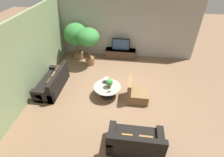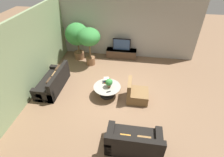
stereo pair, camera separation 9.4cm
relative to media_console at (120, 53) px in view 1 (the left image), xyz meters
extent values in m
plane|color=brown|center=(0.04, -2.94, -0.24)|extent=(24.00, 24.00, 0.00)
cube|color=#A39E93|center=(0.04, 0.32, 1.26)|extent=(7.40, 0.12, 3.00)
cube|color=gray|center=(-3.22, -2.74, 1.26)|extent=(0.12, 7.40, 3.00)
cube|color=#473323|center=(0.00, 0.00, -0.01)|extent=(1.57, 0.48, 0.46)
cube|color=#2D2823|center=(0.00, 0.00, 0.21)|extent=(1.60, 0.50, 0.02)
cube|color=black|center=(0.00, 0.00, 0.53)|extent=(0.92, 0.08, 0.62)
cube|color=navy|center=(0.00, -0.04, 0.53)|extent=(0.84, 0.00, 0.56)
cube|color=black|center=(0.00, 0.00, 0.23)|extent=(0.28, 0.13, 0.02)
cylinder|color=black|center=(-0.23, -3.15, -0.23)|extent=(0.58, 0.58, 0.02)
cylinder|color=black|center=(-0.23, -3.15, -0.03)|extent=(0.10, 0.10, 0.42)
cylinder|color=gray|center=(-0.23, -3.15, 0.20)|extent=(1.06, 1.06, 0.02)
cube|color=black|center=(-2.58, -3.01, -0.03)|extent=(0.84, 1.88, 0.42)
cube|color=black|center=(-2.24, -3.01, 0.39)|extent=(0.16, 1.88, 0.42)
cube|color=black|center=(-2.58, -2.17, 0.03)|extent=(0.84, 0.20, 0.54)
cube|color=black|center=(-2.58, -3.85, 0.03)|extent=(0.84, 0.20, 0.54)
cube|color=#422D1E|center=(-2.40, -2.58, 0.36)|extent=(0.18, 0.39, 0.36)
cube|color=olive|center=(-2.40, -3.01, 0.35)|extent=(0.16, 0.36, 0.34)
cube|color=#422D1E|center=(-2.40, -3.44, 0.35)|extent=(0.15, 0.36, 0.34)
cube|color=black|center=(0.93, -5.28, -0.03)|extent=(1.60, 0.84, 0.42)
cube|color=black|center=(0.93, -5.62, 0.39)|extent=(1.60, 0.16, 0.42)
cube|color=black|center=(1.63, -5.28, 0.03)|extent=(0.20, 0.84, 0.54)
cube|color=black|center=(0.23, -5.28, 0.03)|extent=(0.20, 0.84, 0.54)
cube|color=olive|center=(1.18, -5.46, 0.35)|extent=(0.36, 0.16, 0.34)
cube|color=orange|center=(0.68, -5.46, 0.31)|extent=(0.29, 0.16, 0.28)
cube|color=brown|center=(0.97, -3.22, -0.04)|extent=(0.80, 0.76, 0.40)
cube|color=brown|center=(0.64, -3.22, 0.39)|extent=(0.14, 0.76, 0.46)
cylinder|color=brown|center=(-2.21, -0.42, -0.05)|extent=(0.51, 0.51, 0.38)
cylinder|color=brown|center=(-2.21, -0.42, 0.35)|extent=(0.08, 0.08, 0.43)
ellipsoid|color=#337F38|center=(-2.21, -0.42, 1.12)|extent=(1.15, 1.15, 1.11)
cylinder|color=brown|center=(-1.46, -0.91, -0.05)|extent=(0.44, 0.44, 0.38)
cylinder|color=brown|center=(-1.46, -0.91, 0.48)|extent=(0.08, 0.08, 0.68)
ellipsoid|color=#337F38|center=(-1.46, -0.91, 1.24)|extent=(1.08, 1.08, 0.82)
cylinder|color=brown|center=(-0.15, -3.15, 0.26)|extent=(0.14, 0.14, 0.10)
sphere|color=#337F38|center=(-0.15, -3.15, 0.43)|extent=(0.28, 0.28, 0.28)
cube|color=gold|center=(-0.27, -2.84, 0.22)|extent=(0.26, 0.30, 0.03)
cube|color=#A32823|center=(-0.30, -2.87, 0.25)|extent=(0.18, 0.27, 0.02)
cube|color=#2D4C84|center=(-0.29, -2.87, 0.28)|extent=(0.24, 0.24, 0.04)
cube|color=#232326|center=(-0.30, -2.86, 0.32)|extent=(0.20, 0.19, 0.04)
cube|color=beige|center=(-0.30, -2.85, 0.36)|extent=(0.23, 0.24, 0.04)
cube|color=black|center=(-0.12, -3.46, 0.21)|extent=(0.16, 0.12, 0.02)
camera|label=1|loc=(0.66, -8.35, 4.49)|focal=28.00mm
camera|label=2|loc=(0.75, -8.34, 4.49)|focal=28.00mm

